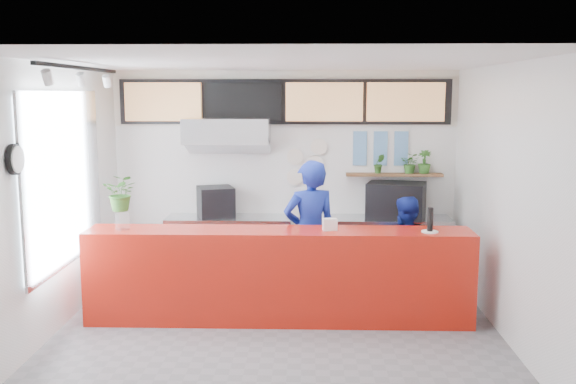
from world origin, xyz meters
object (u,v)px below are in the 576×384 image
at_px(service_counter, 279,276).
at_px(espresso_machine, 396,200).
at_px(staff_center, 310,234).
at_px(pepper_mill, 430,219).
at_px(staff_right, 404,252).
at_px(panini_oven, 216,202).

height_order(service_counter, espresso_machine, espresso_machine).
bearing_deg(staff_center, espresso_machine, -150.90).
height_order(staff_center, pepper_mill, staff_center).
xyz_separation_m(espresso_machine, staff_right, (-0.06, -1.24, -0.45)).
distance_m(service_counter, pepper_mill, 1.87).
height_order(service_counter, staff_right, staff_right).
distance_m(service_counter, espresso_machine, 2.49).
relative_size(staff_center, pepper_mill, 6.90).
bearing_deg(staff_right, panini_oven, -64.58).
bearing_deg(service_counter, pepper_mill, -2.70).
distance_m(espresso_machine, pepper_mill, 1.89).
bearing_deg(pepper_mill, staff_right, 106.61).
distance_m(staff_center, pepper_mill, 1.53).
relative_size(panini_oven, staff_center, 0.26).
relative_size(espresso_machine, pepper_mill, 2.94).
bearing_deg(espresso_machine, pepper_mill, -70.54).
xyz_separation_m(espresso_machine, staff_center, (-1.24, -1.28, -0.22)).
height_order(service_counter, panini_oven, panini_oven).
bearing_deg(panini_oven, staff_right, -44.49).
relative_size(service_counter, panini_oven, 9.27).
bearing_deg(staff_right, staff_center, -36.79).
height_order(espresso_machine, pepper_mill, espresso_machine).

